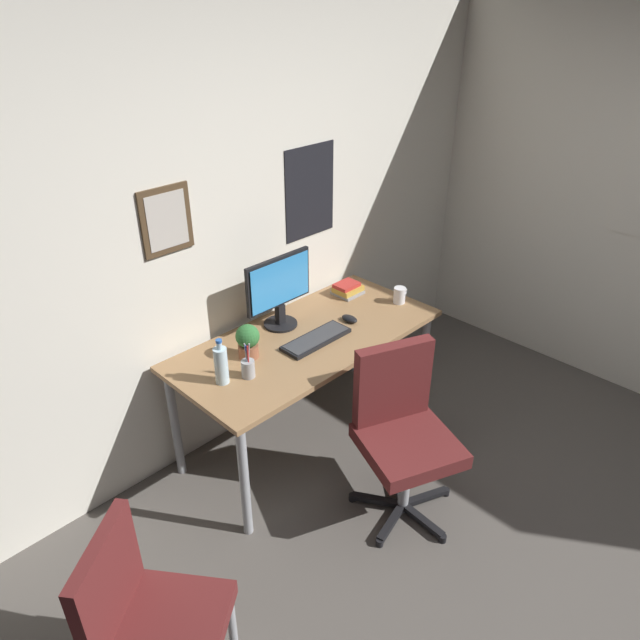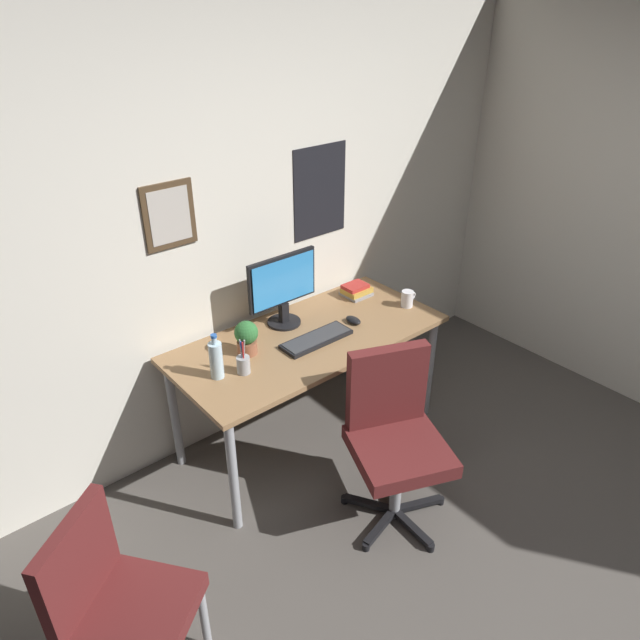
% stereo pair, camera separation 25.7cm
% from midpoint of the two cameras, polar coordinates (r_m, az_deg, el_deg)
% --- Properties ---
extents(wall_back, '(4.40, 0.10, 2.60)m').
position_cam_midpoint_polar(wall_back, '(3.36, -5.85, 8.75)').
color(wall_back, silver).
rests_on(wall_back, ground_plane).
extents(desk, '(1.61, 0.74, 0.75)m').
position_cam_midpoint_polar(desk, '(3.40, 1.09, -2.73)').
color(desk, '#936D47').
rests_on(desk, ground_plane).
extents(office_chair, '(0.60, 0.61, 0.95)m').
position_cam_midpoint_polar(office_chair, '(3.07, 9.68, -10.67)').
color(office_chair, '#591E1E').
rests_on(office_chair, ground_plane).
extents(side_chair, '(0.59, 0.59, 0.88)m').
position_cam_midpoint_polar(side_chair, '(2.50, -16.29, -24.94)').
color(side_chair, '#591E1E').
rests_on(side_chair, ground_plane).
extents(monitor, '(0.46, 0.20, 0.43)m').
position_cam_midpoint_polar(monitor, '(3.38, -1.49, 3.18)').
color(monitor, black).
rests_on(monitor, desk).
extents(keyboard, '(0.43, 0.15, 0.03)m').
position_cam_midpoint_polar(keyboard, '(3.31, 1.89, -1.91)').
color(keyboard, black).
rests_on(keyboard, desk).
extents(computer_mouse, '(0.06, 0.11, 0.04)m').
position_cam_midpoint_polar(computer_mouse, '(3.50, 5.38, -0.06)').
color(computer_mouse, black).
rests_on(computer_mouse, desk).
extents(water_bottle, '(0.07, 0.07, 0.25)m').
position_cam_midpoint_polar(water_bottle, '(2.99, -7.70, -3.91)').
color(water_bottle, silver).
rests_on(water_bottle, desk).
extents(coffee_mug_near, '(0.11, 0.08, 0.10)m').
position_cam_midpoint_polar(coffee_mug_near, '(3.71, 10.51, 2.02)').
color(coffee_mug_near, white).
rests_on(coffee_mug_near, desk).
extents(potted_plant, '(0.13, 0.13, 0.20)m').
position_cam_midpoint_polar(potted_plant, '(3.16, -4.90, -1.68)').
color(potted_plant, brown).
rests_on(potted_plant, desk).
extents(pen_cup, '(0.07, 0.07, 0.20)m').
position_cam_midpoint_polar(pen_cup, '(3.03, -5.10, -4.35)').
color(pen_cup, '#9EA0A5').
rests_on(pen_cup, desk).
extents(book_stack_left, '(0.17, 0.16, 0.08)m').
position_cam_midpoint_polar(book_stack_left, '(3.81, 5.49, 2.87)').
color(book_stack_left, gray).
rests_on(book_stack_left, desk).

